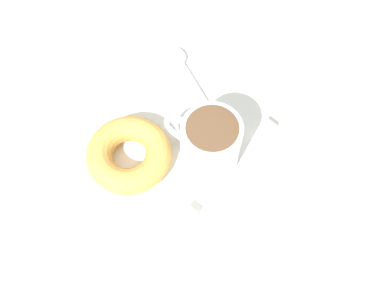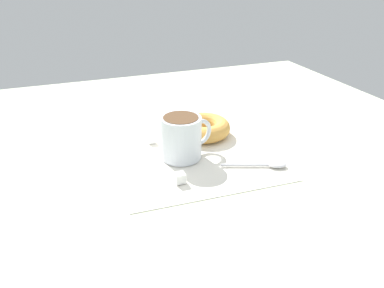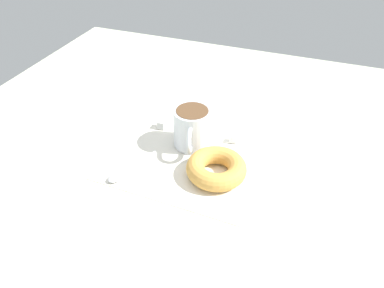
% 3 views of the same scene
% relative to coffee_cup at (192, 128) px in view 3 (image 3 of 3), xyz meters
% --- Properties ---
extents(ground_plane, '(1.20, 1.20, 0.02)m').
position_rel_coffee_cup_xyz_m(ground_plane, '(0.05, 0.00, -0.06)').
color(ground_plane, beige).
extents(napkin, '(0.33, 0.33, 0.00)m').
position_rel_coffee_cup_xyz_m(napkin, '(0.02, 0.01, -0.05)').
color(napkin, white).
rests_on(napkin, ground_plane).
extents(coffee_cup, '(0.11, 0.08, 0.09)m').
position_rel_coffee_cup_xyz_m(coffee_cup, '(0.00, 0.00, 0.00)').
color(coffee_cup, silver).
rests_on(coffee_cup, napkin).
extents(donut, '(0.12, 0.12, 0.04)m').
position_rel_coffee_cup_xyz_m(donut, '(0.08, 0.08, -0.03)').
color(donut, gold).
rests_on(donut, napkin).
extents(spoon, '(0.12, 0.06, 0.01)m').
position_rel_coffee_cup_xyz_m(spoon, '(0.14, -0.10, -0.04)').
color(spoon, silver).
rests_on(spoon, napkin).
extents(sugar_cube, '(0.02, 0.02, 0.02)m').
position_rel_coffee_cup_xyz_m(sugar_cube, '(-0.04, 0.08, -0.04)').
color(sugar_cube, white).
rests_on(sugar_cube, napkin).
extents(sugar_cube_extra, '(0.02, 0.02, 0.02)m').
position_rel_coffee_cup_xyz_m(sugar_cube_extra, '(-0.04, -0.09, -0.04)').
color(sugar_cube_extra, white).
rests_on(sugar_cube_extra, napkin).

